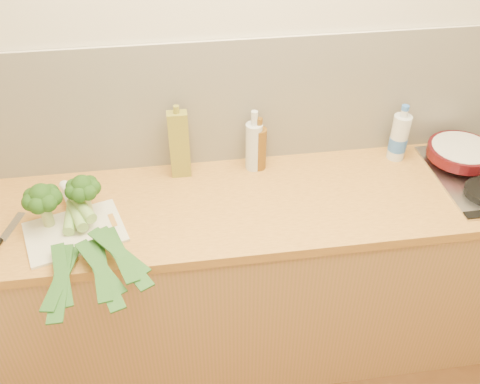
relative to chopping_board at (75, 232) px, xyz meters
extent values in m
plane|color=beige|center=(0.72, 0.40, 0.39)|extent=(3.50, 0.00, 3.50)
cube|color=silver|center=(0.72, 0.39, 0.26)|extent=(3.20, 0.02, 0.54)
cube|color=#B8804D|center=(0.72, 0.10, -0.48)|extent=(3.20, 0.60, 0.86)
cube|color=gold|center=(0.72, 0.10, -0.03)|extent=(3.20, 0.62, 0.04)
cylinder|color=black|center=(1.59, 0.22, 0.02)|extent=(0.17, 0.17, 0.03)
cube|color=white|center=(0.00, 0.00, 0.00)|extent=(0.40, 0.34, 0.01)
cylinder|color=#9DAD64|center=(-0.10, 0.05, 0.05)|extent=(0.04, 0.04, 0.08)
sphere|color=#163A0F|center=(-0.10, 0.05, 0.14)|extent=(0.09, 0.09, 0.09)
sphere|color=#163A0F|center=(-0.06, 0.05, 0.13)|extent=(0.06, 0.06, 0.06)
sphere|color=#163A0F|center=(-0.07, 0.08, 0.13)|extent=(0.06, 0.06, 0.06)
sphere|color=#163A0F|center=(-0.10, 0.09, 0.13)|extent=(0.06, 0.06, 0.06)
sphere|color=#163A0F|center=(-0.13, 0.07, 0.13)|extent=(0.06, 0.06, 0.06)
sphere|color=#163A0F|center=(-0.13, 0.03, 0.13)|extent=(0.06, 0.06, 0.06)
sphere|color=#163A0F|center=(-0.10, 0.01, 0.13)|extent=(0.06, 0.06, 0.06)
sphere|color=#163A0F|center=(-0.07, 0.02, 0.13)|extent=(0.06, 0.06, 0.06)
cylinder|color=#9DAD64|center=(0.04, 0.10, 0.05)|extent=(0.04, 0.04, 0.08)
sphere|color=#163A0F|center=(0.04, 0.10, 0.14)|extent=(0.08, 0.08, 0.08)
sphere|color=#163A0F|center=(0.08, 0.10, 0.12)|extent=(0.06, 0.06, 0.06)
sphere|color=#163A0F|center=(0.06, 0.13, 0.12)|extent=(0.06, 0.06, 0.06)
sphere|color=#163A0F|center=(0.03, 0.13, 0.12)|extent=(0.06, 0.06, 0.06)
sphere|color=#163A0F|center=(0.01, 0.11, 0.12)|extent=(0.06, 0.06, 0.06)
sphere|color=#163A0F|center=(0.01, 0.08, 0.12)|extent=(0.06, 0.06, 0.06)
sphere|color=#163A0F|center=(0.03, 0.06, 0.12)|extent=(0.06, 0.06, 0.06)
sphere|color=#163A0F|center=(0.06, 0.07, 0.12)|extent=(0.06, 0.06, 0.06)
cylinder|color=white|center=(-0.02, 0.17, 0.03)|extent=(0.04, 0.11, 0.04)
cylinder|color=#85B55A|center=(-0.01, 0.04, 0.03)|extent=(0.04, 0.14, 0.04)
cube|color=#1D4619|center=(-0.01, -0.25, 0.03)|extent=(0.10, 0.30, 0.02)
cube|color=#1D4619|center=(-0.01, -0.27, 0.03)|extent=(0.05, 0.34, 0.01)
cube|color=#1D4619|center=(-0.01, -0.24, 0.03)|extent=(0.10, 0.28, 0.02)
cylinder|color=white|center=(-0.03, 0.18, 0.05)|extent=(0.08, 0.14, 0.04)
cylinder|color=#85B55A|center=(0.01, 0.04, 0.05)|extent=(0.09, 0.17, 0.04)
cube|color=#1D4619|center=(0.12, -0.25, 0.05)|extent=(0.09, 0.30, 0.02)
cube|color=#1D4619|center=(0.12, -0.27, 0.05)|extent=(0.16, 0.34, 0.01)
cube|color=#1D4619|center=(0.11, -0.24, 0.05)|extent=(0.18, 0.26, 0.02)
cylinder|color=white|center=(-0.02, 0.16, 0.06)|extent=(0.09, 0.12, 0.04)
cylinder|color=#85B55A|center=(0.04, 0.05, 0.06)|extent=(0.10, 0.14, 0.04)
cube|color=#1D4619|center=(0.18, -0.20, 0.06)|extent=(0.14, 0.30, 0.02)
cube|color=#1D4619|center=(0.19, -0.22, 0.07)|extent=(0.21, 0.32, 0.01)
cube|color=#1D4619|center=(0.17, -0.20, 0.07)|extent=(0.21, 0.24, 0.02)
cube|color=silver|center=(-0.23, 0.07, 0.00)|extent=(0.08, 0.16, 0.00)
cylinder|color=#450B0F|center=(1.59, 0.21, 0.06)|extent=(0.28, 0.28, 0.05)
cylinder|color=beige|center=(1.59, 0.21, 0.08)|extent=(0.25, 0.25, 0.00)
cube|color=olive|center=(0.41, 0.31, 0.14)|extent=(0.08, 0.05, 0.29)
cylinder|color=olive|center=(0.41, 0.31, 0.30)|extent=(0.02, 0.02, 0.03)
cylinder|color=silver|center=(0.71, 0.31, 0.10)|extent=(0.07, 0.07, 0.21)
cylinder|color=silver|center=(0.71, 0.31, 0.24)|extent=(0.03, 0.03, 0.06)
cylinder|color=brown|center=(0.73, 0.31, 0.09)|extent=(0.06, 0.06, 0.19)
cylinder|color=brown|center=(0.73, 0.31, 0.21)|extent=(0.03, 0.03, 0.05)
cylinder|color=silver|center=(1.34, 0.30, 0.10)|extent=(0.08, 0.08, 0.20)
cylinder|color=silver|center=(1.34, 0.30, 0.21)|extent=(0.03, 0.03, 0.03)
cylinder|color=blue|center=(1.34, 0.30, 0.07)|extent=(0.08, 0.08, 0.06)
camera|label=1|loc=(0.39, -1.52, 1.32)|focal=40.00mm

